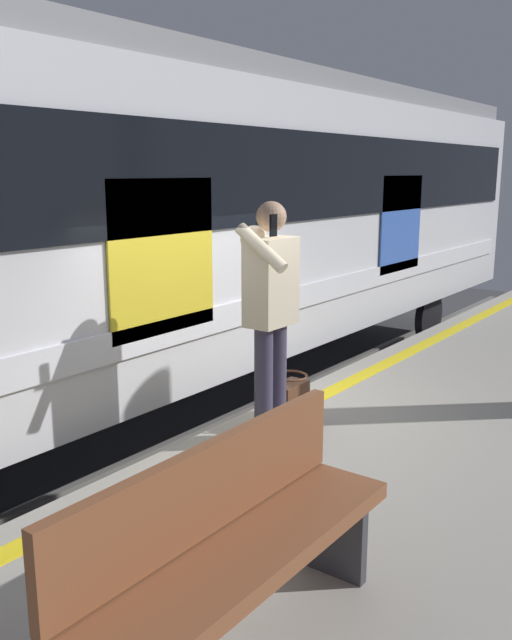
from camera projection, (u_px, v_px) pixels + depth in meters
ground_plane at (236, 510)px, 5.88m from camera, size 25.01×25.01×0.00m
platform at (463, 538)px, 4.63m from camera, size 16.67×3.98×0.85m
safety_line at (264, 424)px, 5.52m from camera, size 16.34×0.16×0.01m
track_rail_near at (135, 465)px, 6.60m from camera, size 21.68×0.08×0.16m
track_rail_far at (44, 432)px, 7.43m from camera, size 21.68×0.08×0.16m
train_carriage at (204, 209)px, 8.00m from camera, size 12.74×3.01×3.82m
passenger at (270, 303)px, 4.98m from camera, size 0.57×0.55×1.82m
handbag at (290, 402)px, 5.50m from camera, size 0.32×0.29×0.42m
bench at (233, 539)px, 2.87m from camera, size 1.79×0.44×0.90m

